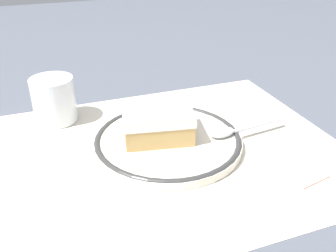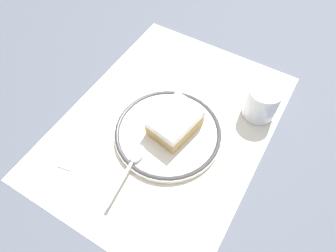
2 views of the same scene
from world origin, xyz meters
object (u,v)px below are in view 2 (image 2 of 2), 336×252
(plate, at_px, (168,133))
(cake_slice, at_px, (175,122))
(spoon, at_px, (133,162))
(sugar_packet, at_px, (70,157))
(cup, at_px, (261,104))

(plate, bearing_deg, cake_slice, 147.73)
(plate, distance_m, spoon, 0.10)
(spoon, bearing_deg, cake_slice, 165.36)
(spoon, bearing_deg, sugar_packet, -67.25)
(plate, bearing_deg, cup, 137.00)
(cake_slice, relative_size, cup, 1.51)
(cake_slice, relative_size, spoon, 0.83)
(spoon, relative_size, cup, 1.82)
(spoon, height_order, cup, cup)
(plate, distance_m, sugar_packet, 0.20)
(cup, relative_size, sugar_packet, 1.47)
(plate, relative_size, sugar_packet, 4.35)
(spoon, distance_m, cup, 0.29)
(plate, xyz_separation_m, spoon, (0.10, -0.02, 0.01))
(plate, height_order, cake_slice, cake_slice)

